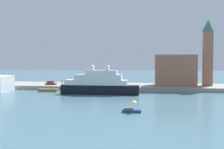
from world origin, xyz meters
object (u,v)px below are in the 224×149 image
object	(u,v)px
work_barge	(48,90)
parked_car	(51,83)
large_yacht	(99,84)
mooring_bollard	(107,85)
bell_tower	(208,50)
person_figure	(62,83)
harbor_building	(175,70)
small_motorboat	(132,109)

from	to	relation	value
work_barge	parked_car	bearing A→B (deg)	105.69
large_yacht	work_barge	xyz separation A→B (m)	(-18.10, 4.59, -2.55)
parked_car	mooring_bollard	distance (m)	21.89
bell_tower	person_figure	xyz separation A→B (m)	(-52.58, -4.02, -11.94)
person_figure	bell_tower	bearing A→B (deg)	4.37
work_barge	mooring_bollard	xyz separation A→B (m)	(18.89, 6.11, 1.28)
harbor_building	small_motorboat	bearing A→B (deg)	-104.58
parked_car	mooring_bollard	bearing A→B (deg)	-9.32
small_motorboat	parked_car	size ratio (longest dim) A/B	1.01
work_barge	mooring_bollard	world-z (taller)	mooring_bollard
small_motorboat	mooring_bollard	xyz separation A→B (m)	(-11.48, 39.48, 0.98)
harbor_building	person_figure	size ratio (longest dim) A/B	8.20
large_yacht	small_motorboat	distance (m)	31.37
large_yacht	work_barge	size ratio (longest dim) A/B	3.74
person_figure	harbor_building	bearing A→B (deg)	3.21
small_motorboat	work_barge	bearing A→B (deg)	132.31
parked_car	mooring_bollard	xyz separation A→B (m)	(21.60, -3.54, -0.24)
person_figure	mooring_bollard	world-z (taller)	person_figure
harbor_building	mooring_bollard	size ratio (longest dim) A/B	20.46
small_motorboat	work_barge	distance (m)	45.13
work_barge	parked_car	world-z (taller)	parked_car
small_motorboat	harbor_building	bearing A→B (deg)	75.42
work_barge	bell_tower	distance (m)	57.49
bell_tower	person_figure	bearing A→B (deg)	-175.63
parked_car	mooring_bollard	size ratio (longest dim) A/B	5.48
bell_tower	mooring_bollard	xyz separation A→B (m)	(-34.99, -8.56, -12.40)
small_motorboat	work_barge	world-z (taller)	small_motorboat
small_motorboat	person_figure	xyz separation A→B (m)	(-29.08, 44.02, 1.43)
work_barge	harbor_building	distance (m)	44.82
bell_tower	work_barge	bearing A→B (deg)	-164.77
small_motorboat	bell_tower	bearing A→B (deg)	63.93
harbor_building	parked_car	size ratio (longest dim) A/B	3.73
parked_car	person_figure	bearing A→B (deg)	14.05
work_barge	bell_tower	size ratio (longest dim) A/B	0.27
large_yacht	parked_car	world-z (taller)	large_yacht
small_motorboat	parked_car	bearing A→B (deg)	127.56
harbor_building	person_figure	bearing A→B (deg)	-176.79
mooring_bollard	parked_car	bearing A→B (deg)	170.68
large_yacht	bell_tower	xyz separation A→B (m)	(35.78, 19.26, 11.12)
large_yacht	mooring_bollard	distance (m)	10.80
work_barge	harbor_building	xyz separation A→B (m)	(42.42, 12.95, 6.44)
small_motorboat	person_figure	world-z (taller)	person_figure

